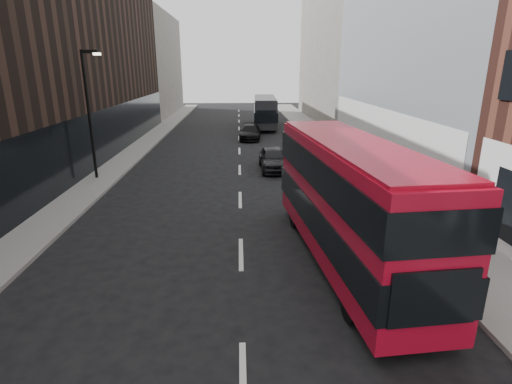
{
  "coord_description": "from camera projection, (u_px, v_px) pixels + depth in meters",
  "views": [
    {
      "loc": [
        -0.02,
        -4.71,
        6.26
      ],
      "look_at": [
        0.5,
        7.28,
        2.5
      ],
      "focal_mm": 28.0,
      "sensor_mm": 36.0,
      "label": 1
    }
  ],
  "objects": [
    {
      "name": "building_victorian",
      "position": [
        337.0,
        36.0,
        45.89
      ],
      "size": [
        6.5,
        24.0,
        21.0
      ],
      "color": "#69655D",
      "rests_on": "ground"
    },
    {
      "name": "building_left_mid",
      "position": [
        97.0,
        58.0,
        32.4
      ],
      "size": [
        5.0,
        24.0,
        14.0
      ],
      "primitive_type": "cube",
      "color": "black",
      "rests_on": "ground"
    },
    {
      "name": "car_a",
      "position": [
        273.0,
        159.0,
        25.3
      ],
      "size": [
        1.77,
        4.26,
        1.44
      ],
      "primitive_type": "imported",
      "rotation": [
        0.0,
        0.0,
        0.02
      ],
      "color": "black",
      "rests_on": "ground"
    },
    {
      "name": "sidewalk_right",
      "position": [
        338.0,
        152.0,
        30.48
      ],
      "size": [
        3.0,
        80.0,
        0.15
      ],
      "primitive_type": "cube",
      "color": "slate",
      "rests_on": "ground"
    },
    {
      "name": "building_modern_block",
      "position": [
        429.0,
        4.0,
        23.89
      ],
      "size": [
        5.03,
        22.0,
        20.0
      ],
      "color": "#B0B4BB",
      "rests_on": "ground"
    },
    {
      "name": "car_b",
      "position": [
        298.0,
        152.0,
        27.3
      ],
      "size": [
        1.88,
        4.53,
        1.46
      ],
      "primitive_type": "imported",
      "rotation": [
        0.0,
        0.0,
        0.08
      ],
      "color": "#919599",
      "rests_on": "ground"
    },
    {
      "name": "red_bus",
      "position": [
        349.0,
        197.0,
        12.78
      ],
      "size": [
        3.29,
        10.29,
        4.1
      ],
      "rotation": [
        0.0,
        0.0,
        0.09
      ],
      "color": "#B10A22",
      "rests_on": "ground"
    },
    {
      "name": "street_lamp",
      "position": [
        90.0,
        107.0,
        21.94
      ],
      "size": [
        1.06,
        0.22,
        7.0
      ],
      "color": "black",
      "rests_on": "sidewalk_left"
    },
    {
      "name": "building_left_far",
      "position": [
        153.0,
        65.0,
        53.52
      ],
      "size": [
        5.0,
        20.0,
        13.0
      ],
      "primitive_type": "cube",
      "color": "#69655D",
      "rests_on": "ground"
    },
    {
      "name": "sidewalk_left",
      "position": [
        133.0,
        154.0,
        29.85
      ],
      "size": [
        2.0,
        80.0,
        0.15
      ],
      "primitive_type": "cube",
      "color": "slate",
      "rests_on": "ground"
    },
    {
      "name": "grey_bus",
      "position": [
        265.0,
        111.0,
        43.12
      ],
      "size": [
        2.73,
        9.96,
        3.19
      ],
      "rotation": [
        0.0,
        0.0,
        -0.04
      ],
      "color": "black",
      "rests_on": "ground"
    },
    {
      "name": "car_c",
      "position": [
        250.0,
        132.0,
        36.07
      ],
      "size": [
        2.18,
        4.55,
        1.28
      ],
      "primitive_type": "imported",
      "rotation": [
        0.0,
        0.0,
        -0.09
      ],
      "color": "black",
      "rests_on": "ground"
    }
  ]
}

